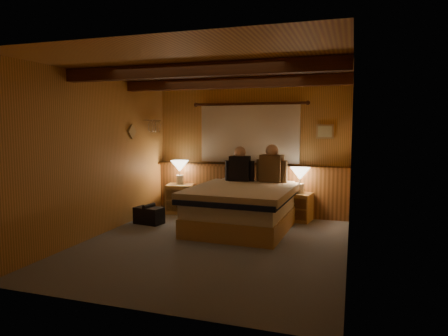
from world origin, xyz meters
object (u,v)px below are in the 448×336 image
at_px(bed, 243,207).
at_px(nightstand_left, 180,198).
at_px(lamp_right, 300,175).
at_px(nightstand_right, 298,207).
at_px(duffel_bag, 149,215).
at_px(person_right, 272,167).
at_px(person_left, 240,167).
at_px(lamp_left, 180,168).

height_order(bed, nightstand_left, bed).
bearing_deg(lamp_right, nightstand_right, 155.30).
bearing_deg(duffel_bag, nightstand_left, 89.92).
relative_size(person_right, duffel_bag, 1.35).
relative_size(bed, nightstand_right, 4.08).
height_order(nightstand_left, duffel_bag, nightstand_left).
distance_m(lamp_right, person_left, 1.06).
bearing_deg(duffel_bag, nightstand_right, 31.17).
relative_size(bed, person_right, 3.00).
relative_size(nightstand_right, lamp_left, 1.12).
relative_size(person_left, duffel_bag, 1.27).
height_order(bed, duffel_bag, bed).
bearing_deg(nightstand_left, person_right, -14.41).
bearing_deg(duffel_bag, lamp_left, 92.02).
relative_size(nightstand_left, lamp_right, 1.28).
xyz_separation_m(bed, person_left, (-0.24, 0.64, 0.58)).
distance_m(nightstand_right, person_left, 1.23).
xyz_separation_m(nightstand_right, person_right, (-0.45, -0.10, 0.70)).
distance_m(nightstand_left, person_left, 1.38).
bearing_deg(duffel_bag, person_left, 40.46).
height_order(nightstand_left, nightstand_right, nightstand_left).
xyz_separation_m(bed, duffel_bag, (-1.60, -0.20, -0.21)).
height_order(nightstand_right, person_right, person_right).
relative_size(lamp_right, person_left, 0.70).
xyz_separation_m(nightstand_right, duffel_bag, (-2.37, -0.98, -0.10)).
relative_size(lamp_left, duffel_bag, 0.89).
distance_m(lamp_left, duffel_bag, 1.24).
relative_size(nightstand_right, duffel_bag, 0.99).
distance_m(lamp_right, person_right, 0.51).
xyz_separation_m(nightstand_left, lamp_left, (-0.03, 0.05, 0.59)).
bearing_deg(lamp_right, duffel_bag, -157.98).
relative_size(lamp_right, person_right, 0.66).
distance_m(bed, nightstand_left, 1.64).
bearing_deg(duffel_bag, person_right, 33.41).
bearing_deg(person_right, lamp_right, 19.27).
relative_size(nightstand_left, person_left, 0.90).
distance_m(bed, person_left, 0.89).
bearing_deg(bed, person_right, 66.94).
height_order(lamp_left, person_left, person_left).
xyz_separation_m(person_left, duffel_bag, (-1.36, -0.84, -0.78)).
xyz_separation_m(lamp_left, duffel_bag, (-0.12, -1.01, -0.71)).
bearing_deg(person_left, person_right, -0.96).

